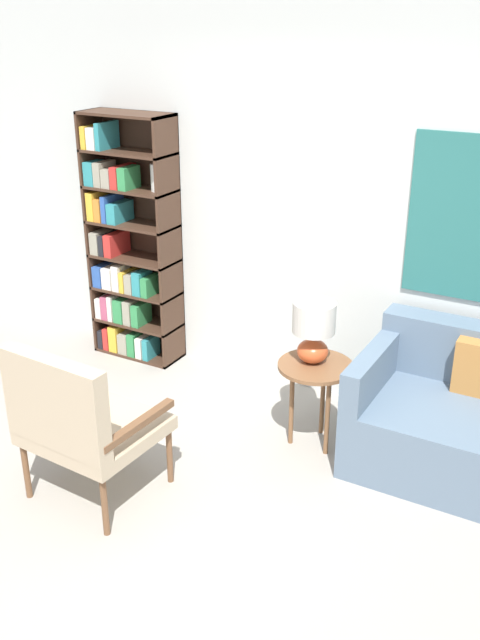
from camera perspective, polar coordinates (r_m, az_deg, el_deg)
The scene contains 6 objects.
ground_plane at distance 3.97m, azimuth -8.21°, elevation -17.19°, with size 14.00×14.00×0.00m, color #9E998E.
wall_back at distance 4.90m, azimuth 5.89°, elevation 8.94°, with size 6.40×0.08×2.70m.
bookshelf at distance 5.62m, azimuth -9.07°, elevation 5.50°, with size 0.71×0.30×1.91m.
armchair at distance 4.00m, azimuth -12.87°, elevation -7.65°, with size 0.72×0.67×0.96m.
side_table at distance 4.47m, azimuth 6.05°, elevation -4.36°, with size 0.47×0.47×0.57m.
table_lamp at distance 4.37m, azimuth 5.92°, elevation -0.58°, with size 0.26×0.26×0.40m.
Camera 1 is at (1.93, -2.33, 2.57)m, focal length 40.00 mm.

